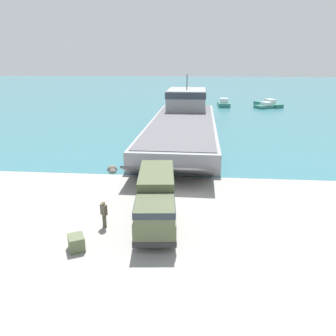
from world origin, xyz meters
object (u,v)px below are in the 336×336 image
object	(u,v)px
moored_boat_a	(268,104)
cargo_crate	(76,243)
landing_craft	(184,118)
moored_boat_b	(224,104)
moored_boat_c	(267,106)
military_truck	(156,198)
soldier_on_ramp	(104,212)

from	to	relation	value
moored_boat_a	cargo_crate	distance (m)	64.32
moored_boat_a	landing_craft	bearing A→B (deg)	-151.78
moored_boat_b	moored_boat_c	distance (m)	9.34
landing_craft	cargo_crate	distance (m)	32.67
landing_craft	military_truck	bearing A→B (deg)	-90.44
landing_craft	cargo_crate	world-z (taller)	landing_craft
landing_craft	moored_boat_b	size ratio (longest dim) A/B	7.10
military_truck	moored_boat_b	distance (m)	55.72
moored_boat_a	moored_boat_b	size ratio (longest dim) A/B	1.47
moored_boat_b	landing_craft	bearing A→B (deg)	-107.90
moored_boat_c	landing_craft	bearing A→B (deg)	-64.93
soldier_on_ramp	moored_boat_c	size ratio (longest dim) A/B	0.29
landing_craft	soldier_on_ramp	size ratio (longest dim) A/B	21.06
moored_boat_c	cargo_crate	size ratio (longest dim) A/B	6.09
military_truck	moored_boat_c	size ratio (longest dim) A/B	1.34
landing_craft	moored_boat_a	bearing A→B (deg)	58.37
moored_boat_a	moored_boat_b	bearing A→B (deg)	158.19
soldier_on_ramp	moored_boat_b	size ratio (longest dim) A/B	0.34
moored_boat_a	cargo_crate	xyz separation A→B (m)	(-22.38, -60.30, -0.12)
military_truck	moored_boat_a	bearing A→B (deg)	156.44
moored_boat_a	moored_boat_c	world-z (taller)	moored_boat_a
cargo_crate	moored_boat_b	bearing A→B (deg)	78.16
soldier_on_ramp	moored_boat_a	bearing A→B (deg)	-161.46
military_truck	moored_boat_a	world-z (taller)	military_truck
soldier_on_ramp	moored_boat_a	distance (m)	61.55
moored_boat_a	cargo_crate	world-z (taller)	moored_boat_a
military_truck	cargo_crate	bearing A→B (deg)	-50.87
soldier_on_ramp	moored_boat_c	distance (m)	58.67
moored_boat_b	cargo_crate	world-z (taller)	moored_boat_b
military_truck	moored_boat_c	world-z (taller)	military_truck
landing_craft	military_truck	xyz separation A→B (m)	(-0.62, -28.41, -0.32)
landing_craft	moored_boat_c	world-z (taller)	landing_craft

